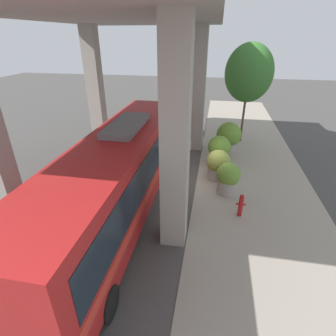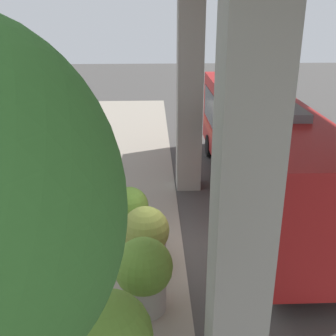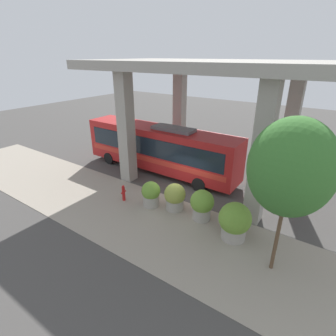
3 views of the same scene
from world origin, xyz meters
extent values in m
plane|color=#474442|center=(0.00, 0.00, 0.00)|extent=(80.00, 80.00, 0.00)
cube|color=gray|center=(-3.00, 0.00, 0.01)|extent=(6.00, 40.00, 0.02)
cube|color=#9E998E|center=(0.50, -4.69, 3.87)|extent=(0.90, 0.90, 7.74)
cube|color=#9E998E|center=(0.50, 4.69, 3.87)|extent=(0.90, 0.90, 7.74)
cube|color=#B21E1E|center=(2.94, 3.63, 2.02)|extent=(2.47, 12.92, 3.14)
cube|color=#19232D|center=(2.94, 3.63, 2.40)|extent=(2.51, 11.89, 1.38)
cube|color=red|center=(2.94, 3.63, 1.39)|extent=(2.51, 12.28, 0.38)
cube|color=slate|center=(2.94, 2.34, 3.71)|extent=(1.23, 3.23, 0.24)
cylinder|color=black|center=(1.78, 8.15, 0.50)|extent=(0.28, 1.00, 1.00)
cylinder|color=black|center=(4.09, 8.15, 0.50)|extent=(0.28, 1.00, 1.00)
cylinder|color=black|center=(1.78, -0.57, 0.50)|extent=(0.28, 1.00, 1.00)
cylinder|color=black|center=(4.09, -0.57, 0.50)|extent=(0.28, 1.00, 1.00)
cylinder|color=#B21919|center=(-2.10, 2.79, 0.47)|extent=(0.20, 0.20, 0.94)
sphere|color=#B21919|center=(-2.10, 2.79, 1.00)|extent=(0.19, 0.19, 0.19)
cylinder|color=#B21919|center=(-2.24, 2.79, 0.61)|extent=(0.12, 0.09, 0.09)
cylinder|color=#B21919|center=(-1.95, 2.79, 0.61)|extent=(0.12, 0.09, 0.09)
cylinder|color=#9E998E|center=(-1.58, 0.96, 0.36)|extent=(1.00, 1.00, 0.72)
sphere|color=olive|center=(-1.58, 0.96, 1.04)|extent=(1.16, 1.16, 1.16)
sphere|color=#BF334C|center=(-1.45, 0.86, 0.86)|extent=(0.35, 0.35, 0.35)
cylinder|color=#9E998E|center=(-1.10, -2.29, 0.39)|extent=(1.03, 1.03, 0.77)
sphere|color=olive|center=(-1.10, -2.29, 1.14)|extent=(1.34, 1.34, 1.34)
sphere|color=#BF334C|center=(-0.97, -2.40, 0.92)|extent=(0.36, 0.36, 0.36)
cylinder|color=#9E998E|center=(-1.08, -0.46, 0.34)|extent=(1.08, 1.08, 0.67)
sphere|color=olive|center=(-1.08, -0.46, 1.03)|extent=(1.29, 1.29, 1.29)
sphere|color=#993F8C|center=(-0.94, -0.57, 0.83)|extent=(0.38, 0.38, 0.38)
sphere|color=olive|center=(-1.70, -4.44, 1.20)|extent=(1.63, 1.63, 1.63)
camera|label=1|loc=(-0.69, 12.51, 7.08)|focal=28.00mm
camera|label=2|loc=(-0.85, -10.30, 6.69)|focal=45.00mm
camera|label=3|loc=(-12.58, -7.89, 8.68)|focal=28.00mm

